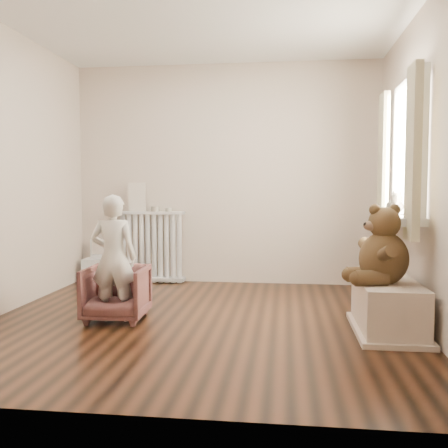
# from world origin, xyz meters

# --- Properties ---
(floor) EXTENTS (3.60, 3.60, 0.01)m
(floor) POSITION_xyz_m (0.00, 0.00, 0.00)
(floor) COLOR black
(floor) RESTS_ON ground
(ceiling) EXTENTS (3.60, 3.60, 0.01)m
(ceiling) POSITION_xyz_m (0.00, 0.00, 2.60)
(ceiling) COLOR white
(ceiling) RESTS_ON ground
(back_wall) EXTENTS (3.60, 0.02, 2.60)m
(back_wall) POSITION_xyz_m (0.00, 1.80, 1.30)
(back_wall) COLOR beige
(back_wall) RESTS_ON ground
(front_wall) EXTENTS (3.60, 0.02, 2.60)m
(front_wall) POSITION_xyz_m (0.00, -1.80, 1.30)
(front_wall) COLOR beige
(front_wall) RESTS_ON ground
(right_wall) EXTENTS (0.02, 3.60, 2.60)m
(right_wall) POSITION_xyz_m (1.80, 0.00, 1.30)
(right_wall) COLOR beige
(right_wall) RESTS_ON ground
(window) EXTENTS (0.03, 0.90, 1.10)m
(window) POSITION_xyz_m (1.76, 0.30, 1.45)
(window) COLOR white
(window) RESTS_ON right_wall
(window_sill) EXTENTS (0.22, 1.10, 0.06)m
(window_sill) POSITION_xyz_m (1.67, 0.30, 0.87)
(window_sill) COLOR silver
(window_sill) RESTS_ON right_wall
(curtain_left) EXTENTS (0.06, 0.26, 1.30)m
(curtain_left) POSITION_xyz_m (1.65, -0.27, 1.39)
(curtain_left) COLOR beige
(curtain_left) RESTS_ON right_wall
(curtain_right) EXTENTS (0.06, 0.26, 1.30)m
(curtain_right) POSITION_xyz_m (1.65, 0.87, 1.39)
(curtain_right) COLOR beige
(curtain_right) RESTS_ON right_wall
(radiator) EXTENTS (0.81, 0.15, 0.86)m
(radiator) POSITION_xyz_m (-0.89, 1.68, 0.39)
(radiator) COLOR silver
(radiator) RESTS_ON floor
(paper_doll) EXTENTS (0.21, 0.02, 0.34)m
(paper_doll) POSITION_xyz_m (-1.05, 1.68, 1.03)
(paper_doll) COLOR beige
(paper_doll) RESTS_ON radiator
(tin_a) EXTENTS (0.10, 0.10, 0.06)m
(tin_a) POSITION_xyz_m (-0.83, 1.68, 0.89)
(tin_a) COLOR #A59E8C
(tin_a) RESTS_ON radiator
(tin_b) EXTENTS (0.08, 0.08, 0.04)m
(tin_b) POSITION_xyz_m (-0.67, 1.68, 0.88)
(tin_b) COLOR #A59E8C
(tin_b) RESTS_ON radiator
(toy_vanity) EXTENTS (0.33, 0.23, 0.51)m
(toy_vanity) POSITION_xyz_m (-1.55, 1.65, 0.28)
(toy_vanity) COLOR silver
(toy_vanity) RESTS_ON floor
(armchair) EXTENTS (0.52, 0.54, 0.47)m
(armchair) POSITION_xyz_m (-0.71, -0.07, 0.24)
(armchair) COLOR brown
(armchair) RESTS_ON floor
(child) EXTENTS (0.40, 0.27, 1.06)m
(child) POSITION_xyz_m (-0.71, -0.12, 0.55)
(child) COLOR silver
(child) RESTS_ON armchair
(toy_bench) EXTENTS (0.45, 0.85, 0.40)m
(toy_bench) POSITION_xyz_m (1.52, -0.15, 0.20)
(toy_bench) COLOR beige
(toy_bench) RESTS_ON floor
(teddy_bear) EXTENTS (0.56, 0.47, 0.60)m
(teddy_bear) POSITION_xyz_m (1.47, -0.21, 0.67)
(teddy_bear) COLOR #3A2714
(teddy_bear) RESTS_ON toy_bench
(plush_cat) EXTENTS (0.23, 0.27, 0.20)m
(plush_cat) POSITION_xyz_m (1.66, 0.36, 1.00)
(plush_cat) COLOR #666056
(plush_cat) RESTS_ON window_sill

